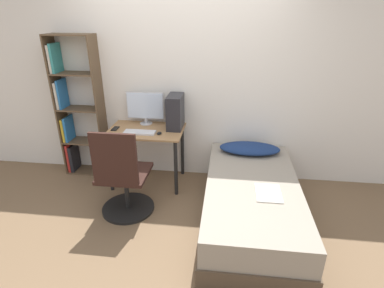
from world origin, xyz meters
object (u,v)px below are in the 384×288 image
Objects in this scene: keyboard at (140,132)px; office_chair at (123,183)px; bed at (251,202)px; pc_tower at (175,112)px; bookshelf at (74,112)px; monitor at (145,107)px.

office_chair is at bearing -93.86° from keyboard.
bed is 1.52m from keyboard.
pc_tower reaches higher than office_chair.
office_chair is 0.68m from keyboard.
office_chair is at bearing -43.61° from bookshelf.
bed is at bearing 1.52° from office_chair.
monitor is 0.41m from pc_tower.
monitor and pc_tower have the same top height.
bed is 4.67× the size of pc_tower.
pc_tower is (1.35, -0.06, 0.07)m from bookshelf.
office_chair is at bearing -118.21° from pc_tower.
monitor is at bearing 146.93° from bed.
monitor is at bearing 91.15° from keyboard.
pc_tower is (0.44, 0.81, 0.55)m from office_chair.
office_chair is 2.14× the size of monitor.
bookshelf is at bearing 162.73° from keyboard.
keyboard is at bearing -17.27° from bookshelf.
keyboard is at bearing 157.95° from bed.
keyboard is at bearing -88.85° from monitor.
pc_tower is at bearing -12.89° from monitor.
office_chair is 1.08m from pc_tower.
bookshelf is 1.35m from office_chair.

